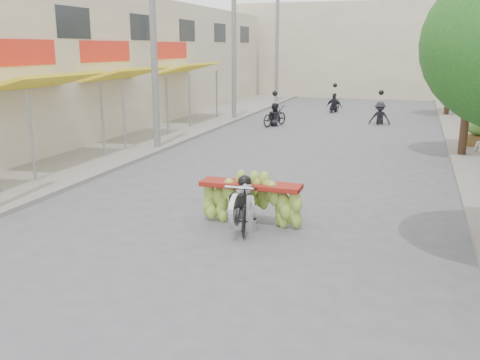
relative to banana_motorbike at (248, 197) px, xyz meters
name	(u,v)px	position (x,y,z in m)	size (l,w,h in m)	color
ground	(118,324)	(-0.49, -4.53, -0.68)	(120.00, 120.00, 0.00)	#55555A
sidewalk_left	(156,134)	(-7.49, 10.47, -0.62)	(4.00, 60.00, 0.12)	gray
shophouse_row_left	(39,65)	(-12.47, 9.45, 2.32)	(9.77, 40.00, 6.00)	beige
far_building	(369,50)	(-0.49, 33.47, 2.82)	(20.00, 6.00, 7.00)	beige
utility_pole_mid	(153,39)	(-5.89, 7.47, 3.35)	(0.60, 0.24, 8.00)	slate
utility_pole_far	(234,42)	(-5.89, 16.47, 3.35)	(0.60, 0.24, 8.00)	slate
utility_pole_back	(277,43)	(-5.89, 25.47, 3.35)	(0.60, 0.24, 8.00)	slate
street_tree_mid	(473,46)	(4.91, 9.47, 3.11)	(3.40, 3.40, 5.25)	#3A2719
street_tree_far	(452,47)	(4.91, 21.47, 3.11)	(3.40, 3.40, 5.25)	#3A2719
banana_motorbike	(248,197)	(0.00, 0.00, 0.00)	(2.20, 1.93, 1.99)	black
bg_motorbike_a	(275,111)	(-3.26, 14.88, 0.05)	(1.19, 1.84, 1.95)	black
bg_motorbike_b	(380,107)	(1.60, 17.04, 0.20)	(1.11, 1.55, 1.95)	black
bg_motorbike_c	(335,98)	(-1.31, 21.41, 0.16)	(1.05, 1.48, 1.95)	black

